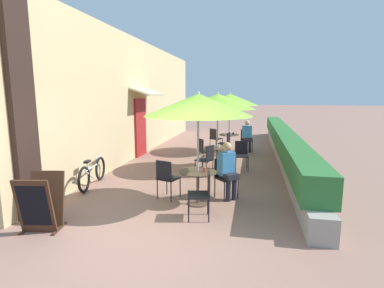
% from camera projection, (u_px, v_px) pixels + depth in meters
% --- Properties ---
extents(ground_plane, '(120.00, 120.00, 0.00)m').
position_uv_depth(ground_plane, '(139.00, 243.00, 4.61)').
color(ground_plane, '#936B5B').
extents(cafe_facade_wall, '(0.98, 14.04, 4.20)m').
position_uv_depth(cafe_facade_wall, '(141.00, 99.00, 11.41)').
color(cafe_facade_wall, '#D6B784').
rests_on(cafe_facade_wall, ground_plane).
extents(planter_hedge, '(0.60, 13.04, 1.01)m').
position_uv_depth(planter_hedge, '(283.00, 143.00, 10.67)').
color(planter_hedge, gray).
rests_on(planter_hedge, ground_plane).
extents(patio_table_near, '(0.78, 0.78, 0.70)m').
position_uv_depth(patio_table_near, '(198.00, 180.00, 6.17)').
color(patio_table_near, brown).
rests_on(patio_table_near, ground_plane).
extents(patio_umbrella_near, '(2.15, 2.15, 2.32)m').
position_uv_depth(patio_umbrella_near, '(198.00, 105.00, 5.91)').
color(patio_umbrella_near, '#B7B7BC').
rests_on(patio_umbrella_near, ground_plane).
extents(cafe_chair_near_left, '(0.56, 0.56, 0.87)m').
position_uv_depth(cafe_chair_near_left, '(224.00, 174.00, 6.59)').
color(cafe_chair_near_left, black).
rests_on(cafe_chair_near_left, ground_plane).
extents(seated_patron_near_left, '(0.50, 0.51, 1.25)m').
position_uv_depth(seated_patron_near_left, '(228.00, 168.00, 6.47)').
color(seated_patron_near_left, '#23232D').
rests_on(seated_patron_near_left, ground_plane).
extents(cafe_chair_near_right, '(0.51, 0.51, 0.87)m').
position_uv_depth(cafe_chair_near_right, '(167.00, 176.00, 6.46)').
color(cafe_chair_near_right, black).
rests_on(cafe_chair_near_right, ground_plane).
extents(cafe_chair_near_back, '(0.47, 0.47, 0.87)m').
position_uv_depth(cafe_chair_near_back, '(203.00, 191.00, 5.45)').
color(cafe_chair_near_back, black).
rests_on(cafe_chair_near_back, ground_plane).
extents(coffee_cup_near, '(0.07, 0.07, 0.09)m').
position_uv_depth(coffee_cup_near, '(204.00, 170.00, 6.09)').
color(coffee_cup_near, '#B73D3D').
rests_on(coffee_cup_near, patio_table_near).
extents(patio_table_mid, '(0.78, 0.78, 0.70)m').
position_uv_depth(patio_table_mid, '(217.00, 154.00, 8.92)').
color(patio_table_mid, brown).
rests_on(patio_table_mid, ground_plane).
extents(patio_umbrella_mid, '(2.15, 2.15, 2.32)m').
position_uv_depth(patio_umbrella_mid, '(218.00, 101.00, 8.67)').
color(patio_umbrella_mid, '#B7B7BC').
rests_on(patio_umbrella_mid, ground_plane).
extents(cafe_chair_mid_left, '(0.45, 0.45, 0.87)m').
position_uv_depth(cafe_chair_mid_left, '(241.00, 153.00, 8.95)').
color(cafe_chair_mid_left, black).
rests_on(cafe_chair_mid_left, ground_plane).
extents(cafe_chair_mid_right, '(0.56, 0.56, 0.87)m').
position_uv_depth(cafe_chair_mid_right, '(203.00, 149.00, 9.54)').
color(cafe_chair_mid_right, black).
rests_on(cafe_chair_mid_right, ground_plane).
extents(cafe_chair_mid_back, '(0.52, 0.52, 0.87)m').
position_uv_depth(cafe_chair_mid_back, '(206.00, 158.00, 8.29)').
color(cafe_chair_mid_back, black).
rests_on(cafe_chair_mid_back, ground_plane).
extents(coffee_cup_mid, '(0.07, 0.07, 0.09)m').
position_uv_depth(coffee_cup_mid, '(219.00, 146.00, 8.83)').
color(coffee_cup_mid, white).
rests_on(coffee_cup_mid, patio_table_mid).
extents(patio_table_far, '(0.78, 0.78, 0.70)m').
position_uv_depth(patio_table_far, '(229.00, 139.00, 11.72)').
color(patio_table_far, brown).
rests_on(patio_table_far, ground_plane).
extents(patio_umbrella_far, '(2.15, 2.15, 2.32)m').
position_uv_depth(patio_umbrella_far, '(230.00, 99.00, 11.47)').
color(patio_umbrella_far, '#B7B7BC').
rests_on(patio_umbrella_far, ground_plane).
extents(cafe_chair_far_left, '(0.51, 0.51, 0.87)m').
position_uv_depth(cafe_chair_far_left, '(246.00, 138.00, 11.89)').
color(cafe_chair_far_left, black).
rests_on(cafe_chair_far_left, ground_plane).
extents(seated_patron_far_left, '(0.43, 0.48, 1.25)m').
position_uv_depth(seated_patron_far_left, '(247.00, 135.00, 11.76)').
color(seated_patron_far_left, '#23232D').
rests_on(seated_patron_far_left, ground_plane).
extents(cafe_chair_far_right, '(0.56, 0.56, 0.87)m').
position_uv_depth(cafe_chair_far_right, '(215.00, 137.00, 12.25)').
color(cafe_chair_far_right, black).
rests_on(cafe_chair_far_right, ground_plane).
extents(cafe_chair_far_back, '(0.47, 0.47, 0.87)m').
position_uv_depth(cafe_chair_far_back, '(226.00, 142.00, 11.03)').
color(cafe_chair_far_back, black).
rests_on(cafe_chair_far_back, ground_plane).
extents(coffee_cup_far, '(0.07, 0.07, 0.09)m').
position_uv_depth(coffee_cup_far, '(233.00, 133.00, 11.65)').
color(coffee_cup_far, '#232328').
rests_on(coffee_cup_far, patio_table_far).
extents(bicycle_leaning, '(0.30, 1.67, 0.71)m').
position_uv_depth(bicycle_leaning, '(93.00, 173.00, 7.42)').
color(bicycle_leaning, black).
rests_on(bicycle_leaning, ground_plane).
extents(menu_board, '(0.69, 0.73, 0.95)m').
position_uv_depth(menu_board, '(41.00, 203.00, 5.00)').
color(menu_board, '#422819').
rests_on(menu_board, ground_plane).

